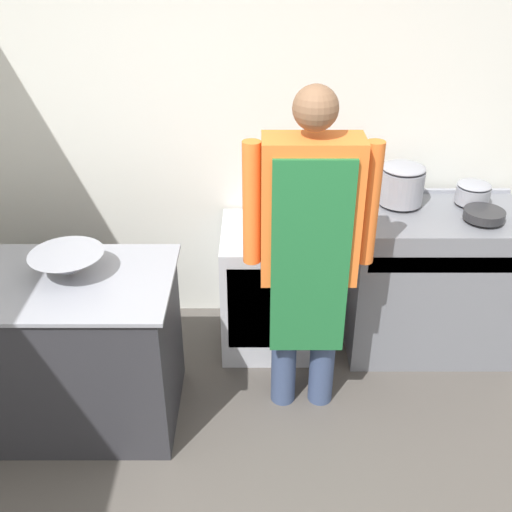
% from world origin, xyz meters
% --- Properties ---
extents(wall_back, '(8.00, 0.05, 2.70)m').
position_xyz_m(wall_back, '(0.00, 2.21, 1.35)').
color(wall_back, silver).
rests_on(wall_back, ground_plane).
extents(prep_counter, '(1.36, 0.74, 0.89)m').
position_xyz_m(prep_counter, '(-1.01, 1.17, 0.44)').
color(prep_counter, '#2D2D33').
rests_on(prep_counter, ground_plane).
extents(stove, '(1.02, 0.63, 0.96)m').
position_xyz_m(stove, '(1.18, 1.82, 0.47)').
color(stove, slate).
rests_on(stove, ground_plane).
extents(fridge_unit, '(0.58, 0.63, 0.80)m').
position_xyz_m(fridge_unit, '(0.17, 1.85, 0.40)').
color(fridge_unit, silver).
rests_on(fridge_unit, ground_plane).
extents(person_cook, '(0.66, 0.24, 1.82)m').
position_xyz_m(person_cook, '(0.35, 1.27, 1.05)').
color(person_cook, '#38476B').
rests_on(person_cook, ground_plane).
extents(mixing_bowl, '(0.37, 0.37, 0.12)m').
position_xyz_m(mixing_bowl, '(-0.85, 1.21, 0.95)').
color(mixing_bowl, gray).
rests_on(mixing_bowl, prep_counter).
extents(stock_pot, '(0.26, 0.26, 0.24)m').
position_xyz_m(stock_pot, '(0.95, 1.93, 1.08)').
color(stock_pot, gray).
rests_on(stock_pot, stove).
extents(saute_pan, '(0.23, 0.23, 0.05)m').
position_xyz_m(saute_pan, '(1.38, 1.71, 0.98)').
color(saute_pan, '#262628').
rests_on(saute_pan, stove).
extents(sauce_pot, '(0.20, 0.20, 0.13)m').
position_xyz_m(sauce_pot, '(1.38, 1.93, 1.02)').
color(sauce_pot, gray).
rests_on(sauce_pot, stove).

